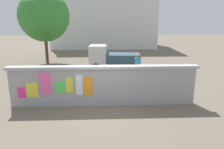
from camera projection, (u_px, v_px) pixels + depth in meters
The scene contains 9 objects.
ground at pixel (103, 66), 17.58m from camera, with size 60.00×60.00×0.00m, color #6B6051.
poster_wall at pixel (103, 85), 9.62m from camera, with size 8.26×0.42×1.78m.
auto_rickshaw_truck at pixel (112, 59), 15.79m from camera, with size 3.70×1.76×1.85m.
motorcycle at pixel (98, 76), 12.84m from camera, with size 1.90×0.56×0.87m.
bicycle_near at pixel (145, 88), 10.98m from camera, with size 1.71×0.44×0.95m.
bicycle_far at pixel (41, 89), 10.77m from camera, with size 1.70×0.44×0.95m.
person_walking at pixel (137, 65), 13.40m from camera, with size 0.48×0.48×1.62m.
tree_roadside at pixel (44, 16), 17.70m from camera, with size 4.12×4.12×5.93m.
building_background at pixel (104, 20), 28.55m from camera, with size 13.03×7.25×6.69m.
Camera 1 is at (-0.03, -9.19, 3.83)m, focal length 35.15 mm.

